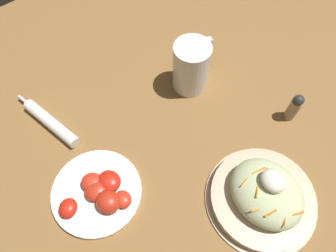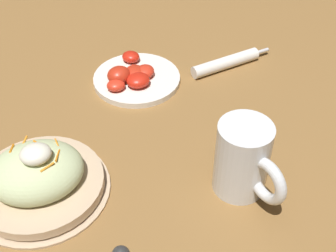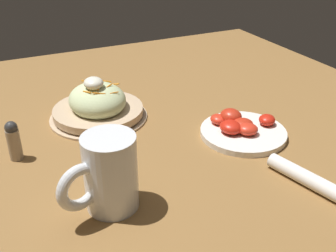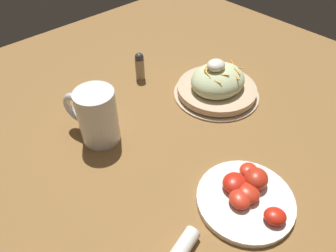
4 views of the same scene
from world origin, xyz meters
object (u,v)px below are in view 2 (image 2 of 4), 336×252
(salad_plate, at_px, (38,178))
(napkin_roll, at_px, (226,63))
(tomato_plate, at_px, (134,77))
(beer_mug, at_px, (243,163))

(salad_plate, height_order, napkin_roll, salad_plate)
(salad_plate, relative_size, tomato_plate, 1.22)
(beer_mug, bearing_deg, salad_plate, 166.51)
(beer_mug, distance_m, tomato_plate, 0.36)
(beer_mug, relative_size, napkin_roll, 0.70)
(beer_mug, bearing_deg, napkin_roll, 73.21)
(beer_mug, xyz_separation_m, napkin_roll, (0.10, 0.34, -0.04))
(beer_mug, height_order, tomato_plate, beer_mug)
(napkin_roll, xyz_separation_m, tomato_plate, (-0.21, -0.00, 0.00))
(salad_plate, relative_size, beer_mug, 1.65)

